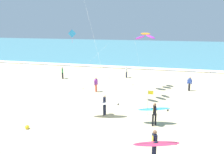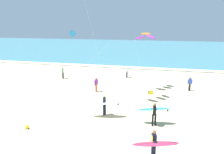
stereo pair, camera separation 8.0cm
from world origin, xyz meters
The scene contains 14 objects.
ground_plane centered at (0.00, 0.00, 0.00)m, with size 160.00×160.00×0.00m, color #CCB789.
ocean_water centered at (0.00, 53.45, 0.04)m, with size 160.00×60.00×0.08m, color teal.
shoreline_foam centered at (0.00, 23.75, 0.09)m, with size 160.00×1.77×0.01m, color white.
surfer_lead centered at (3.04, 2.88, 1.05)m, with size 2.42×1.10×1.71m.
surfer_trailing centered at (-0.88, 3.51, 1.06)m, with size 2.66×1.20×1.71m.
surfer_third centered at (3.42, -1.71, 1.05)m, with size 2.53×1.39×1.71m.
kite_arc_amber_mid centered at (1.24, 12.38, 5.82)m, with size 2.56×2.83×6.16m.
kite_diamond_cobalt_high centered at (-8.23, 14.92, 5.60)m, with size 5.19×1.15×6.39m.
bystander_purple_top centered at (-3.55, 9.60, 0.81)m, with size 0.31×0.45×1.59m.
bystander_green_top centered at (-9.70, 14.21, 0.81)m, with size 0.30×0.46×1.59m.
bystander_white_top centered at (-1.59, 16.78, 0.81)m, with size 0.22×0.50×1.59m.
bystander_blue_top centered at (6.15, 12.44, 0.81)m, with size 0.50×0.22×1.59m.
lifeguard_flag centered at (2.45, 4.52, 1.27)m, with size 0.45×0.05×2.10m.
beach_ball centered at (-5.48, -0.02, 0.14)m, with size 0.28×0.28×0.28m, color yellow.
Camera 1 is at (3.86, -12.87, 7.22)m, focal length 36.81 mm.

